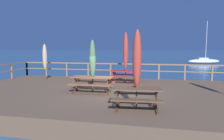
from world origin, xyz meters
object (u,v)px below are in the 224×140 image
picnic_table_mid_centre (137,94)px  sailboat_distant (204,61)px  picnic_table_front_left (125,74)px  patio_umbrella_short_front (126,51)px  patio_umbrella_tall_front (137,59)px  patio_umbrella_tall_mid_left (45,57)px  picnic_table_back_left (92,81)px  patio_umbrella_tall_back_left (93,59)px

picnic_table_mid_centre → sailboat_distant: sailboat_distant is taller
picnic_table_front_left → patio_umbrella_short_front: size_ratio=0.60×
patio_umbrella_short_front → patio_umbrella_tall_front: 5.52m
sailboat_distant → patio_umbrella_short_front: bearing=-111.4°
patio_umbrella_tall_mid_left → patio_umbrella_tall_front: bearing=-39.3°
patio_umbrella_tall_mid_left → sailboat_distant: size_ratio=0.32×
picnic_table_mid_centre → patio_umbrella_tall_mid_left: bearing=140.8°
picnic_table_back_left → patio_umbrella_tall_back_left: bearing=80.6°
patio_umbrella_short_front → sailboat_distant: (10.71, 27.36, -2.21)m
picnic_table_back_left → patio_umbrella_tall_back_left: (0.01, 0.06, 1.09)m
patio_umbrella_tall_front → sailboat_distant: bearing=73.7°
patio_umbrella_tall_back_left → patio_umbrella_tall_mid_left: 5.37m
patio_umbrella_short_front → patio_umbrella_tall_mid_left: (-5.65, 0.18, -0.44)m
patio_umbrella_tall_front → picnic_table_back_left: bearing=134.9°
picnic_table_mid_centre → patio_umbrella_tall_mid_left: patio_umbrella_tall_mid_left is taller
sailboat_distant → picnic_table_front_left: bearing=-111.5°
patio_umbrella_tall_back_left → patio_umbrella_tall_front: patio_umbrella_tall_front is taller
patio_umbrella_short_front → patio_umbrella_tall_mid_left: patio_umbrella_short_front is taller
patio_umbrella_tall_back_left → picnic_table_back_left: bearing=-99.4°
picnic_table_front_left → patio_umbrella_tall_back_left: size_ratio=0.73×
picnic_table_front_left → patio_umbrella_tall_back_left: bearing=-111.8°
picnic_table_mid_centre → patio_umbrella_tall_back_left: (-2.42, 2.47, 1.10)m
picnic_table_back_left → picnic_table_front_left: 3.26m
patio_umbrella_tall_mid_left → picnic_table_front_left: bearing=-1.2°
picnic_table_back_left → sailboat_distant: 32.62m
patio_umbrella_tall_mid_left → sailboat_distant: 31.78m
patio_umbrella_tall_front → patio_umbrella_tall_mid_left: size_ratio=1.15×
picnic_table_back_left → patio_umbrella_tall_mid_left: 5.49m
patio_umbrella_short_front → patio_umbrella_tall_mid_left: bearing=178.2°
picnic_table_back_left → picnic_table_front_left: (1.20, 3.03, -0.01)m
patio_umbrella_tall_front → sailboat_distant: sailboat_distant is taller
picnic_table_mid_centre → patio_umbrella_tall_front: size_ratio=0.65×
picnic_table_front_left → patio_umbrella_tall_front: 5.74m
patio_umbrella_tall_front → patio_umbrella_tall_mid_left: (-6.81, 5.57, -0.24)m
patio_umbrella_tall_mid_left → sailboat_distant: (16.36, 27.19, -1.77)m
patio_umbrella_tall_back_left → patio_umbrella_short_front: 3.19m
picnic_table_back_left → patio_umbrella_tall_front: size_ratio=0.74×
picnic_table_front_left → picnic_table_mid_centre: bearing=-77.3°
patio_umbrella_tall_back_left → patio_umbrella_short_front: patio_umbrella_short_front is taller
patio_umbrella_tall_back_left → sailboat_distant: 32.61m
patio_umbrella_tall_front → sailboat_distant: size_ratio=0.37×
patio_umbrella_short_front → sailboat_distant: sailboat_distant is taller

